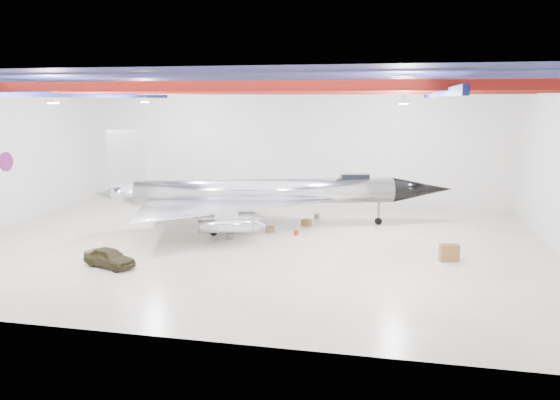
# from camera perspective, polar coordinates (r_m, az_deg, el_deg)

# --- Properties ---
(floor) EXTENTS (40.00, 40.00, 0.00)m
(floor) POSITION_cam_1_polar(r_m,az_deg,el_deg) (37.49, -3.42, -4.66)
(floor) COLOR #BCB295
(floor) RESTS_ON ground
(wall_back) EXTENTS (40.00, 0.00, 40.00)m
(wall_back) POSITION_cam_1_polar(r_m,az_deg,el_deg) (50.98, 1.01, 5.67)
(wall_back) COLOR silver
(wall_back) RESTS_ON floor
(ceiling) EXTENTS (40.00, 40.00, 0.00)m
(ceiling) POSITION_cam_1_polar(r_m,az_deg,el_deg) (36.21, -3.62, 12.40)
(ceiling) COLOR #0A0F38
(ceiling) RESTS_ON wall_back
(ceiling_structure) EXTENTS (39.50, 29.50, 1.08)m
(ceiling_structure) POSITION_cam_1_polar(r_m,az_deg,el_deg) (36.19, -3.60, 11.33)
(ceiling_structure) COLOR maroon
(ceiling_structure) RESTS_ON ceiling
(wall_roundel) EXTENTS (0.10, 1.50, 1.50)m
(wall_roundel) POSITION_cam_1_polar(r_m,az_deg,el_deg) (47.54, -26.70, 3.60)
(wall_roundel) COLOR #B21414
(wall_roundel) RESTS_ON wall_left
(jet_aircraft) EXTENTS (27.12, 19.76, 7.58)m
(jet_aircraft) POSITION_cam_1_polar(r_m,az_deg,el_deg) (42.05, -1.56, 0.49)
(jet_aircraft) COLOR silver
(jet_aircraft) RESTS_ON floor
(jeep) EXTENTS (3.65, 2.41, 1.16)m
(jeep) POSITION_cam_1_polar(r_m,az_deg,el_deg) (33.92, -17.40, -5.75)
(jeep) COLOR #35311A
(jeep) RESTS_ON floor
(desk) EXTENTS (1.25, 0.80, 1.06)m
(desk) POSITION_cam_1_polar(r_m,az_deg,el_deg) (35.08, 17.27, -5.29)
(desk) COLOR brown
(desk) RESTS_ON floor
(toolbox_red) EXTENTS (0.50, 0.44, 0.29)m
(toolbox_red) POSITION_cam_1_polar(r_m,az_deg,el_deg) (44.92, -4.25, -1.93)
(toolbox_red) COLOR #A62710
(toolbox_red) RESTS_ON floor
(engine_drum) EXTENTS (0.59, 0.59, 0.41)m
(engine_drum) POSITION_cam_1_polar(r_m,az_deg,el_deg) (38.96, -5.30, -3.79)
(engine_drum) COLOR #59595B
(engine_drum) RESTS_ON floor
(parts_bin) EXTENTS (0.84, 0.77, 0.47)m
(parts_bin) POSITION_cam_1_polar(r_m,az_deg,el_deg) (42.94, 2.76, -2.37)
(parts_bin) COLOR olive
(parts_bin) RESTS_ON floor
(crate_small) EXTENTS (0.42, 0.36, 0.27)m
(crate_small) POSITION_cam_1_polar(r_m,az_deg,el_deg) (43.63, -6.90, -2.37)
(crate_small) COLOR #59595B
(crate_small) RESTS_ON floor
(tool_chest) EXTENTS (0.46, 0.46, 0.33)m
(tool_chest) POSITION_cam_1_polar(r_m,az_deg,el_deg) (39.96, 1.72, -3.44)
(tool_chest) COLOR #A62710
(tool_chest) RESTS_ON floor
(oil_barrel) EXTENTS (0.72, 0.66, 0.41)m
(oil_barrel) POSITION_cam_1_polar(r_m,az_deg,el_deg) (40.85, -1.04, -3.07)
(oil_barrel) COLOR olive
(oil_barrel) RESTS_ON floor
(spares_box) EXTENTS (0.57, 0.57, 0.40)m
(spares_box) POSITION_cam_1_polar(r_m,az_deg,el_deg) (45.56, 3.87, -1.68)
(spares_box) COLOR #59595B
(spares_box) RESTS_ON floor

